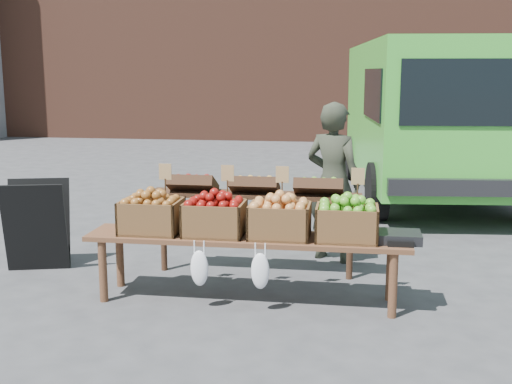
% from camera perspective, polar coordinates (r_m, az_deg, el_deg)
% --- Properties ---
extents(ground, '(80.00, 80.00, 0.00)m').
position_cam_1_polar(ground, '(5.12, 5.50, -11.46)').
color(ground, '#3F4042').
extents(delivery_van, '(2.89, 5.43, 2.34)m').
position_cam_1_polar(delivery_van, '(10.20, 15.49, 6.05)').
color(delivery_van, green).
rests_on(delivery_van, ground).
extents(vendor, '(0.70, 0.60, 1.63)m').
position_cam_1_polar(vendor, '(6.57, 6.88, 0.87)').
color(vendor, '#2C3024').
rests_on(vendor, ground).
extents(chalkboard_sign, '(0.66, 0.47, 0.90)m').
position_cam_1_polar(chalkboard_sign, '(6.62, -18.89, -2.79)').
color(chalkboard_sign, black).
rests_on(chalkboard_sign, ground).
extents(back_table, '(2.10, 0.44, 1.04)m').
position_cam_1_polar(back_table, '(6.09, -0.11, -2.66)').
color(back_table, '#3A2316').
rests_on(back_table, ground).
extents(display_bench, '(2.70, 0.56, 0.57)m').
position_cam_1_polar(display_bench, '(5.45, -0.80, -6.81)').
color(display_bench, brown).
rests_on(display_bench, ground).
extents(crate_golden_apples, '(0.50, 0.40, 0.28)m').
position_cam_1_polar(crate_golden_apples, '(5.54, -9.27, -2.13)').
color(crate_golden_apples, '#925820').
rests_on(crate_golden_apples, display_bench).
extents(crate_russet_pears, '(0.50, 0.40, 0.28)m').
position_cam_1_polar(crate_russet_pears, '(5.39, -3.70, -2.35)').
color(crate_russet_pears, maroon).
rests_on(crate_russet_pears, display_bench).
extents(crate_red_apples, '(0.50, 0.40, 0.28)m').
position_cam_1_polar(crate_red_apples, '(5.31, 2.12, -2.56)').
color(crate_red_apples, '#B38C2C').
rests_on(crate_red_apples, display_bench).
extents(crate_green_apples, '(0.50, 0.40, 0.28)m').
position_cam_1_polar(crate_green_apples, '(5.27, 8.07, -2.74)').
color(crate_green_apples, '#37860D').
rests_on(crate_green_apples, display_bench).
extents(weighing_scale, '(0.34, 0.30, 0.08)m').
position_cam_1_polar(weighing_scale, '(5.31, 12.64, -3.91)').
color(weighing_scale, black).
rests_on(weighing_scale, display_bench).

